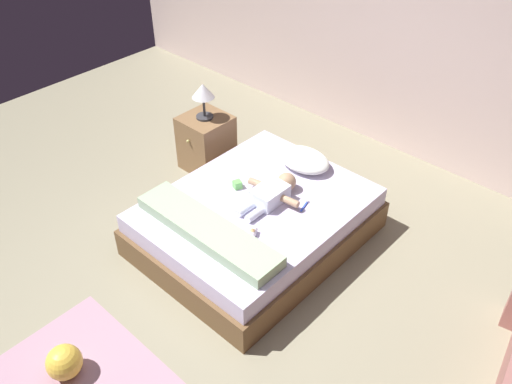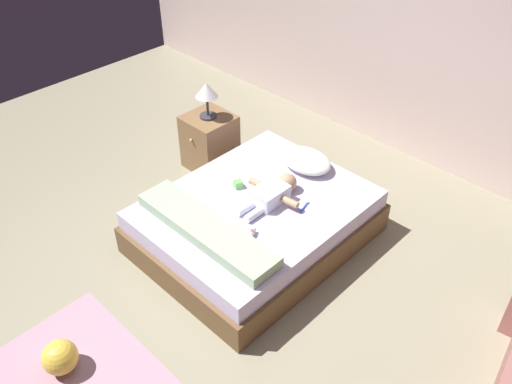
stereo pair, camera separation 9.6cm
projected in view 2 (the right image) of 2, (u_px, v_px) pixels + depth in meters
ground_plane at (184, 315)px, 3.85m from camera, size 8.00×8.00×0.00m
wall_behind_bed at (434, 24)px, 4.71m from camera, size 8.00×0.12×2.68m
bed at (256, 221)px, 4.36m from camera, size 1.41×1.78×0.41m
pillow at (306, 161)px, 4.56m from camera, size 0.47×0.34×0.14m
baby at (273, 193)px, 4.22m from camera, size 0.50×0.60×0.15m
toothbrush at (305, 206)px, 4.17m from camera, size 0.05×0.14×0.02m
nightstand at (210, 142)px, 5.16m from camera, size 0.42×0.45×0.55m
lamp at (207, 92)px, 4.83m from camera, size 0.21×0.21×0.35m
toy_ball at (60, 357)px, 3.43m from camera, size 0.23×0.23×0.23m
blanket at (206, 229)px, 3.91m from camera, size 1.27×0.29×0.09m
toy_block at (238, 184)px, 4.36m from camera, size 0.08×0.08×0.06m
baby_bottle at (251, 233)px, 3.90m from camera, size 0.09×0.11×0.08m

